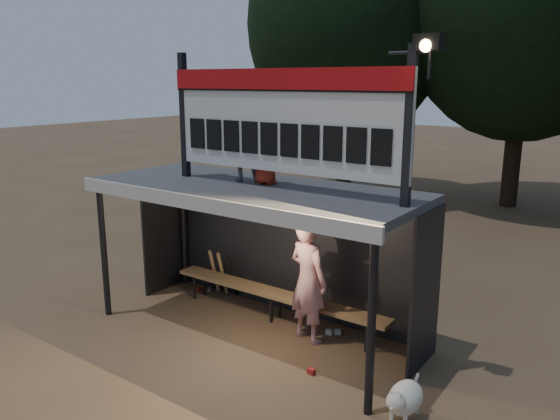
% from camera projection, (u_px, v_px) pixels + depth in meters
% --- Properties ---
extents(ground, '(80.00, 80.00, 0.00)m').
position_uv_depth(ground, '(255.00, 332.00, 8.48)').
color(ground, brown).
rests_on(ground, ground).
extents(player, '(0.77, 0.60, 1.88)m').
position_uv_depth(player, '(308.00, 280.00, 8.03)').
color(player, silver).
rests_on(player, ground).
extents(child_a, '(0.69, 0.62, 1.16)m').
position_uv_depth(child_a, '(245.00, 143.00, 8.17)').
color(child_a, slate).
rests_on(child_a, dugout_shelter).
extents(child_b, '(0.48, 0.35, 0.92)m').
position_uv_depth(child_b, '(266.00, 153.00, 7.92)').
color(child_b, '#9E2718').
rests_on(child_b, dugout_shelter).
extents(dugout_shelter, '(5.10, 2.08, 2.32)m').
position_uv_depth(dugout_shelter, '(263.00, 214.00, 8.24)').
color(dugout_shelter, '#3F3F41').
rests_on(dugout_shelter, ground).
extents(scoreboard_assembly, '(4.10, 0.27, 1.99)m').
position_uv_depth(scoreboard_assembly, '(284.00, 117.00, 7.39)').
color(scoreboard_assembly, black).
rests_on(scoreboard_assembly, dugout_shelter).
extents(bench, '(4.00, 0.35, 0.48)m').
position_uv_depth(bench, '(275.00, 295.00, 8.81)').
color(bench, '#997348').
rests_on(bench, ground).
extents(tree_left, '(6.46, 6.46, 9.27)m').
position_uv_depth(tree_left, '(348.00, 25.00, 17.38)').
color(tree_left, black).
rests_on(tree_left, ground).
extents(dog, '(0.36, 0.81, 0.49)m').
position_uv_depth(dog, '(404.00, 398.00, 6.21)').
color(dog, white).
rests_on(dog, ground).
extents(bats, '(0.48, 0.33, 0.84)m').
position_uv_depth(bats, '(223.00, 273.00, 9.81)').
color(bats, '#A2744C').
rests_on(bats, ground).
extents(litter, '(3.38, 1.50, 0.08)m').
position_uv_depth(litter, '(273.00, 320.00, 8.82)').
color(litter, '#A11F1B').
rests_on(litter, ground).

